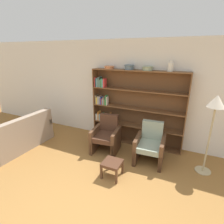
{
  "coord_description": "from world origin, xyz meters",
  "views": [
    {
      "loc": [
        1.19,
        -1.56,
        2.43
      ],
      "look_at": [
        -0.6,
        2.34,
        0.95
      ],
      "focal_mm": 28.0,
      "sensor_mm": 36.0,
      "label": 1
    }
  ],
  "objects_px": {
    "footstool": "(112,164)",
    "bowl_slate": "(109,67)",
    "vase_tall": "(170,67)",
    "bowl_terracotta": "(148,68)",
    "floor_lamp": "(215,109)",
    "armchair_cushioned": "(150,145)",
    "armchair_leather": "(106,136)",
    "bowl_cream": "(129,67)",
    "couch": "(17,137)",
    "bookshelf": "(130,109)"
  },
  "relations": [
    {
      "from": "couch",
      "to": "armchair_cushioned",
      "type": "distance_m",
      "value": 3.43
    },
    {
      "from": "armchair_cushioned",
      "to": "floor_lamp",
      "type": "bearing_deg",
      "value": -179.72
    },
    {
      "from": "bowl_cream",
      "to": "couch",
      "type": "xyz_separation_m",
      "value": [
        -2.52,
        -1.54,
        -1.77
      ]
    },
    {
      "from": "armchair_leather",
      "to": "armchair_cushioned",
      "type": "relative_size",
      "value": 1.0
    },
    {
      "from": "bowl_slate",
      "to": "floor_lamp",
      "type": "bearing_deg",
      "value": -13.09
    },
    {
      "from": "vase_tall",
      "to": "armchair_leather",
      "type": "distance_m",
      "value": 2.26
    },
    {
      "from": "bowl_slate",
      "to": "vase_tall",
      "type": "relative_size",
      "value": 1.13
    },
    {
      "from": "bookshelf",
      "to": "couch",
      "type": "height_order",
      "value": "bookshelf"
    },
    {
      "from": "bowl_cream",
      "to": "footstool",
      "type": "relative_size",
      "value": 0.68
    },
    {
      "from": "bowl_terracotta",
      "to": "floor_lamp",
      "type": "bearing_deg",
      "value": -21.44
    },
    {
      "from": "armchair_leather",
      "to": "footstool",
      "type": "relative_size",
      "value": 2.47
    },
    {
      "from": "floor_lamp",
      "to": "bowl_terracotta",
      "type": "bearing_deg",
      "value": 158.56
    },
    {
      "from": "footstool",
      "to": "bookshelf",
      "type": "bearing_deg",
      "value": 97.03
    },
    {
      "from": "bowl_terracotta",
      "to": "armchair_cushioned",
      "type": "height_order",
      "value": "bowl_terracotta"
    },
    {
      "from": "armchair_cushioned",
      "to": "bookshelf",
      "type": "bearing_deg",
      "value": -45.94
    },
    {
      "from": "bowl_cream",
      "to": "armchair_cushioned",
      "type": "xyz_separation_m",
      "value": [
        0.8,
        -0.66,
        -1.68
      ]
    },
    {
      "from": "couch",
      "to": "floor_lamp",
      "type": "distance_m",
      "value": 4.7
    },
    {
      "from": "vase_tall",
      "to": "armchair_cushioned",
      "type": "xyz_separation_m",
      "value": [
        -0.19,
        -0.66,
        -1.71
      ]
    },
    {
      "from": "floor_lamp",
      "to": "bowl_cream",
      "type": "bearing_deg",
      "value": 163.38
    },
    {
      "from": "armchair_cushioned",
      "to": "floor_lamp",
      "type": "relative_size",
      "value": 0.54
    },
    {
      "from": "vase_tall",
      "to": "footstool",
      "type": "relative_size",
      "value": 0.65
    },
    {
      "from": "armchair_leather",
      "to": "bowl_slate",
      "type": "bearing_deg",
      "value": -77.77
    },
    {
      "from": "bowl_terracotta",
      "to": "armchair_leather",
      "type": "relative_size",
      "value": 0.3
    },
    {
      "from": "armchair_cushioned",
      "to": "footstool",
      "type": "xyz_separation_m",
      "value": [
        -0.56,
        -0.88,
        -0.12
      ]
    },
    {
      "from": "armchair_leather",
      "to": "armchair_cushioned",
      "type": "distance_m",
      "value": 1.12
    },
    {
      "from": "floor_lamp",
      "to": "footstool",
      "type": "bearing_deg",
      "value": -150.68
    },
    {
      "from": "bookshelf",
      "to": "floor_lamp",
      "type": "height_order",
      "value": "bookshelf"
    },
    {
      "from": "bowl_cream",
      "to": "floor_lamp",
      "type": "xyz_separation_m",
      "value": [
        1.95,
        -0.58,
        -0.67
      ]
    },
    {
      "from": "armchair_leather",
      "to": "floor_lamp",
      "type": "relative_size",
      "value": 0.54
    },
    {
      "from": "floor_lamp",
      "to": "bowl_slate",
      "type": "bearing_deg",
      "value": 166.91
    },
    {
      "from": "bowl_terracotta",
      "to": "couch",
      "type": "xyz_separation_m",
      "value": [
        -2.99,
        -1.54,
        -1.76
      ]
    },
    {
      "from": "footstool",
      "to": "bowl_slate",
      "type": "bearing_deg",
      "value": 117.2
    },
    {
      "from": "armchair_leather",
      "to": "bookshelf",
      "type": "bearing_deg",
      "value": -125.2
    },
    {
      "from": "bowl_slate",
      "to": "bowl_terracotta",
      "type": "distance_m",
      "value": 1.02
    },
    {
      "from": "bowl_cream",
      "to": "vase_tall",
      "type": "bearing_deg",
      "value": -0.0
    },
    {
      "from": "bowl_terracotta",
      "to": "armchair_cushioned",
      "type": "bearing_deg",
      "value": -63.35
    },
    {
      "from": "vase_tall",
      "to": "floor_lamp",
      "type": "relative_size",
      "value": 0.14
    },
    {
      "from": "bookshelf",
      "to": "bowl_terracotta",
      "type": "height_order",
      "value": "bowl_terracotta"
    },
    {
      "from": "bowl_terracotta",
      "to": "floor_lamp",
      "type": "height_order",
      "value": "bowl_terracotta"
    },
    {
      "from": "armchair_leather",
      "to": "bowl_terracotta",
      "type": "bearing_deg",
      "value": -147.05
    },
    {
      "from": "vase_tall",
      "to": "footstool",
      "type": "xyz_separation_m",
      "value": [
        -0.75,
        -1.54,
        -1.83
      ]
    },
    {
      "from": "bowl_cream",
      "to": "vase_tall",
      "type": "distance_m",
      "value": 0.99
    },
    {
      "from": "bowl_slate",
      "to": "footstool",
      "type": "distance_m",
      "value": 2.48
    },
    {
      "from": "bowl_cream",
      "to": "floor_lamp",
      "type": "bearing_deg",
      "value": -16.62
    },
    {
      "from": "bowl_cream",
      "to": "armchair_leather",
      "type": "bearing_deg",
      "value": -116.32
    },
    {
      "from": "bowl_terracotta",
      "to": "vase_tall",
      "type": "distance_m",
      "value": 0.52
    },
    {
      "from": "couch",
      "to": "footstool",
      "type": "xyz_separation_m",
      "value": [
        2.76,
        -0.01,
        -0.02
      ]
    },
    {
      "from": "bowl_slate",
      "to": "vase_tall",
      "type": "xyz_separation_m",
      "value": [
        1.54,
        0.0,
        0.06
      ]
    },
    {
      "from": "bookshelf",
      "to": "bowl_slate",
      "type": "height_order",
      "value": "bowl_slate"
    },
    {
      "from": "floor_lamp",
      "to": "armchair_cushioned",
      "type": "bearing_deg",
      "value": -176.19
    }
  ]
}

